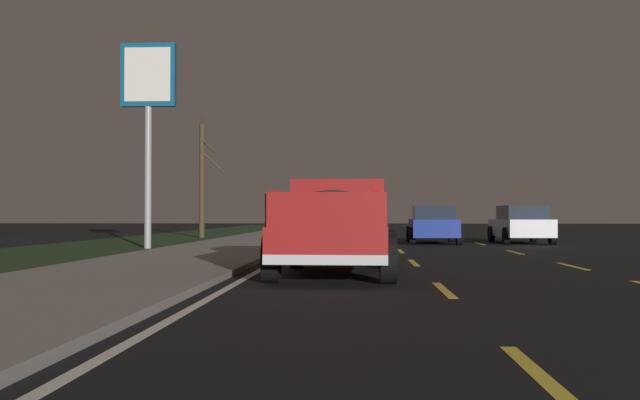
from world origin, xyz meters
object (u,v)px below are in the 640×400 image
object	(u,v)px
pickup_truck	(337,224)
sedan_white	(521,224)
sedan_blue	(433,224)
bare_tree_far	(202,178)
gas_price_sign	(148,94)

from	to	relation	value
pickup_truck	sedan_white	world-z (taller)	pickup_truck
sedan_blue	bare_tree_far	size ratio (longest dim) A/B	0.71
gas_price_sign	bare_tree_far	distance (m)	12.60
pickup_truck	sedan_blue	distance (m)	16.56
sedan_white	bare_tree_far	distance (m)	16.27
pickup_truck	gas_price_sign	bearing A→B (deg)	32.03
sedan_blue	gas_price_sign	bearing A→B (deg)	116.90
pickup_truck	bare_tree_far	xyz separation A→B (m)	(23.35, 7.57, 2.07)
gas_price_sign	sedan_blue	bearing A→B (deg)	-63.10
bare_tree_far	pickup_truck	bearing A→B (deg)	-162.04
sedan_blue	bare_tree_far	distance (m)	13.31
sedan_white	bare_tree_far	xyz separation A→B (m)	(6.81, 14.60, 2.27)
bare_tree_far	gas_price_sign	bearing A→B (deg)	-176.76
sedan_white	sedan_blue	world-z (taller)	same
sedan_blue	bare_tree_far	xyz separation A→B (m)	(7.15, 10.99, 2.27)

